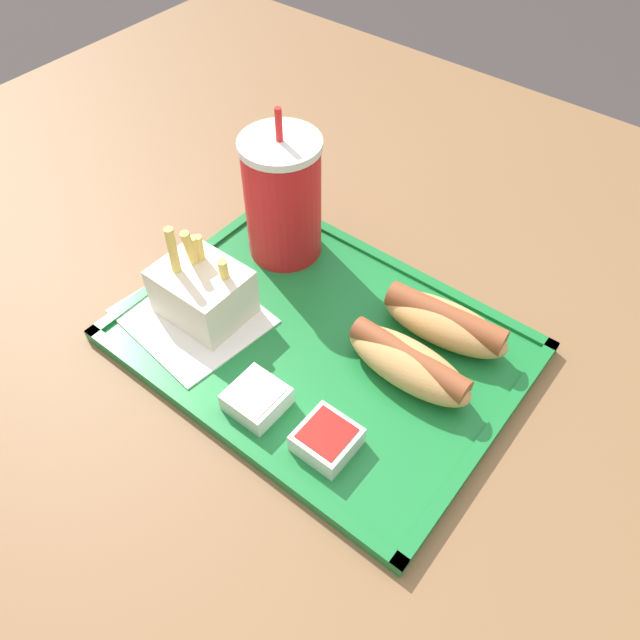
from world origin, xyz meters
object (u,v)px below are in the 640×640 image
at_px(hot_dog_far, 444,322).
at_px(fries_carton, 202,290).
at_px(sauce_cup_mayo, 257,398).
at_px(hot_dog_near, 408,363).
at_px(sauce_cup_ketchup, 327,439).
at_px(soda_cup, 283,198).

relative_size(hot_dog_far, fries_carton, 1.23).
bearing_deg(fries_carton, sauce_cup_mayo, -24.07).
relative_size(hot_dog_near, sauce_cup_ketchup, 2.72).
bearing_deg(hot_dog_far, fries_carton, -149.79).
bearing_deg(hot_dog_near, fries_carton, -164.58).
bearing_deg(hot_dog_near, sauce_cup_ketchup, -97.60).
bearing_deg(sauce_cup_ketchup, sauce_cup_mayo, -175.02).
height_order(hot_dog_far, fries_carton, fries_carton).
distance_m(fries_carton, sauce_cup_mayo, 0.13).
xyz_separation_m(hot_dog_far, hot_dog_near, (0.00, -0.06, -0.00)).
bearing_deg(sauce_cup_ketchup, soda_cup, 138.46).
distance_m(soda_cup, sauce_cup_mayo, 0.22).
bearing_deg(sauce_cup_mayo, fries_carton, 155.93).
relative_size(hot_dog_far, sauce_cup_mayo, 2.79).
bearing_deg(fries_carton, soda_cup, 89.07).
xyz_separation_m(soda_cup, fries_carton, (-0.00, -0.13, -0.04)).
relative_size(soda_cup, sauce_cup_mayo, 3.62).
relative_size(fries_carton, sauce_cup_ketchup, 2.27).
bearing_deg(sauce_cup_mayo, soda_cup, 123.52).
bearing_deg(sauce_cup_mayo, hot_dog_near, 51.20).
bearing_deg(fries_carton, hot_dog_far, 30.21).
bearing_deg(sauce_cup_mayo, hot_dog_far, 62.97).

